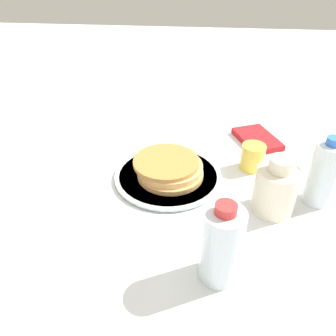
# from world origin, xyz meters

# --- Properties ---
(ground_plane) EXTENTS (4.00, 4.00, 0.00)m
(ground_plane) POSITION_xyz_m (0.00, 0.00, 0.00)
(ground_plane) COLOR white
(plate) EXTENTS (0.30, 0.30, 0.01)m
(plate) POSITION_xyz_m (0.01, -0.01, 0.01)
(plate) COLOR silver
(plate) RESTS_ON ground_plane
(pancake_stack) EXTENTS (0.19, 0.20, 0.04)m
(pancake_stack) POSITION_xyz_m (0.01, -0.01, 0.03)
(pancake_stack) COLOR tan
(pancake_stack) RESTS_ON plate
(juice_glass) EXTENTS (0.07, 0.07, 0.08)m
(juice_glass) POSITION_xyz_m (0.08, -0.24, 0.04)
(juice_glass) COLOR yellow
(juice_glass) RESTS_ON ground_plane
(cream_jug) EXTENTS (0.10, 0.10, 0.15)m
(cream_jug) POSITION_xyz_m (-0.10, -0.27, 0.06)
(cream_jug) COLOR beige
(cream_jug) RESTS_ON ground_plane
(water_bottle_near) EXTENTS (0.08, 0.08, 0.18)m
(water_bottle_near) POSITION_xyz_m (-0.30, -0.14, 0.08)
(water_bottle_near) COLOR silver
(water_bottle_near) RESTS_ON ground_plane
(water_bottle_mid) EXTENTS (0.07, 0.07, 0.18)m
(water_bottle_mid) POSITION_xyz_m (-0.05, -0.39, 0.08)
(water_bottle_mid) COLOR silver
(water_bottle_mid) RESTS_ON ground_plane
(napkin) EXTENTS (0.19, 0.16, 0.02)m
(napkin) POSITION_xyz_m (0.24, -0.28, 0.01)
(napkin) COLOR red
(napkin) RESTS_ON ground_plane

